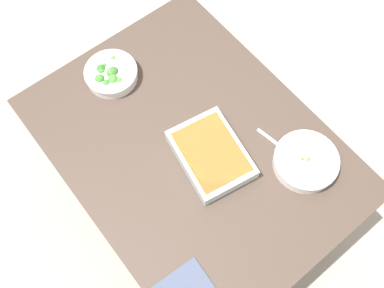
{
  "coord_description": "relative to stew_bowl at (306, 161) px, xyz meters",
  "views": [
    {
      "loc": [
        -0.51,
        0.41,
        2.2
      ],
      "look_at": [
        0.0,
        0.0,
        0.74
      ],
      "focal_mm": 40.11,
      "sensor_mm": 36.0,
      "label": 1
    }
  ],
  "objects": [
    {
      "name": "ground_plane",
      "position": [
        0.32,
        0.27,
        -0.77
      ],
      "size": [
        6.0,
        6.0,
        0.0
      ],
      "primitive_type": "plane",
      "color": "#B2A899"
    },
    {
      "name": "broccoli_bowl",
      "position": [
        0.75,
        0.34,
        -0.0
      ],
      "size": [
        0.21,
        0.21,
        0.07
      ],
      "color": "white",
      "rests_on": "dining_table"
    },
    {
      "name": "baking_dish",
      "position": [
        0.23,
        0.25,
        0.0
      ],
      "size": [
        0.33,
        0.27,
        0.06
      ],
      "color": "silver",
      "rests_on": "dining_table"
    },
    {
      "name": "dining_table",
      "position": [
        0.32,
        0.27,
        -0.12
      ],
      "size": [
        1.2,
        0.9,
        0.74
      ],
      "color": "#4C3D33",
      "rests_on": "ground_plane"
    },
    {
      "name": "spoon_by_stew",
      "position": [
        0.1,
        0.02,
        -0.03
      ],
      "size": [
        0.18,
        0.05,
        0.01
      ],
      "color": "silver",
      "rests_on": "dining_table"
    },
    {
      "name": "stew_bowl",
      "position": [
        0.0,
        0.0,
        0.0
      ],
      "size": [
        0.24,
        0.24,
        0.06
      ],
      "color": "white",
      "rests_on": "dining_table"
    }
  ]
}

